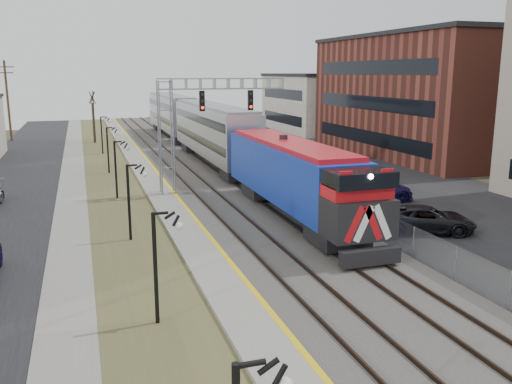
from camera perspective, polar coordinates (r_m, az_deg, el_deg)
name	(u,v)px	position (r m, az deg, el deg)	size (l,w,h in m)	color
street_west	(11,186)	(45.63, -24.42, 0.61)	(7.00, 120.00, 0.04)	black
sidewalk	(72,182)	(45.32, -18.77, 1.01)	(2.00, 120.00, 0.08)	gray
grass_median	(111,180)	(45.36, -14.99, 1.25)	(4.00, 120.00, 0.06)	#4D522B
platform	(149,177)	(45.58, -11.23, 1.61)	(2.00, 120.00, 0.24)	gray
ballast_bed	(208,173)	(46.41, -5.09, 1.97)	(8.00, 120.00, 0.20)	#595651
parking_lot	(335,167)	(50.41, 8.33, 2.63)	(16.00, 120.00, 0.04)	black
platform_edge	(159,174)	(45.66, -10.14, 1.83)	(0.24, 120.00, 0.01)	gold
track_near	(185,173)	(45.98, -7.53, 2.03)	(1.58, 120.00, 0.15)	#2D2119
track_far	(225,170)	(46.73, -3.30, 2.28)	(1.58, 120.00, 0.15)	#2D2119
train	(204,131)	(54.16, -5.53, 6.44)	(3.00, 63.05, 5.33)	#1434AA
signal_gantry	(190,116)	(38.32, -6.97, 7.99)	(9.00, 1.07, 8.15)	gray
lampposts	(128,202)	(28.62, -13.28, -1.03)	(0.14, 62.14, 4.00)	black
fence	(255,163)	(47.38, -0.15, 3.09)	(0.04, 120.00, 1.60)	gray
buildings_east	(496,97)	(54.43, 23.92, 9.09)	(16.00, 76.00, 15.00)	#9E937F
car_lot_c	(427,220)	(30.78, 17.52, -2.82)	(2.35, 5.10, 1.42)	black
car_lot_d	(372,189)	(37.35, 12.08, 0.28)	(2.28, 5.60, 1.63)	#1B154C
car_lot_e	(345,177)	(42.12, 9.31, 1.59)	(1.63, 4.06, 1.38)	slate
car_lot_f	(295,163)	(47.95, 4.08, 3.10)	(1.57, 4.51, 1.49)	#0D4518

